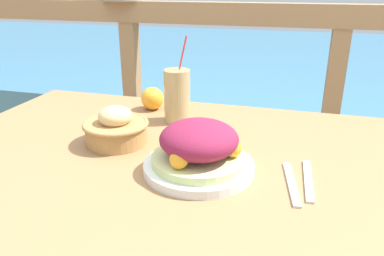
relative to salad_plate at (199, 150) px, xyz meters
name	(u,v)px	position (x,y,z in m)	size (l,w,h in m)	color
patio_table	(163,186)	(-0.11, 0.06, -0.14)	(1.21, 0.85, 0.73)	#997047
railing_fence	(226,73)	(-0.11, 0.88, -0.03)	(2.80, 0.08, 1.05)	#937551
sea_backdrop	(268,72)	(-0.11, 3.38, -0.58)	(12.00, 4.00, 0.40)	teal
salad_plate	(199,150)	(0.00, 0.00, 0.00)	(0.25, 0.25, 0.12)	silver
drink_glass	(177,96)	(-0.14, 0.29, 0.03)	(0.08, 0.08, 0.25)	tan
bread_basket	(116,128)	(-0.25, 0.09, -0.01)	(0.17, 0.17, 0.10)	#AD7F47
fork	(291,183)	(0.20, -0.01, -0.05)	(0.04, 0.18, 0.00)	silver
knife	(308,180)	(0.24, 0.02, -0.05)	(0.02, 0.18, 0.00)	silver
orange_near_basket	(152,98)	(-0.26, 0.37, -0.01)	(0.07, 0.07, 0.07)	#F9A328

